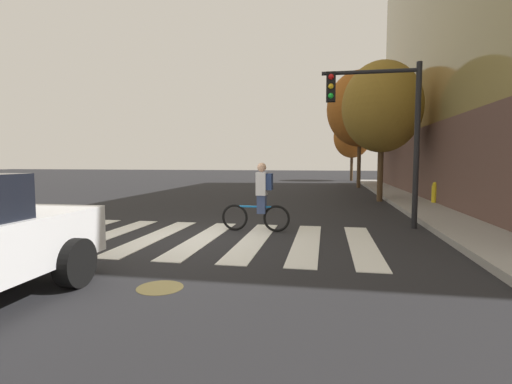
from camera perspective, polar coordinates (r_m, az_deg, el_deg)
name	(u,v)px	position (r m, az deg, el deg)	size (l,w,h in m)	color
ground_plane	(191,238)	(8.81, -9.55, -6.79)	(120.00, 120.00, 0.00)	black
crosswalk_stripes	(179,238)	(8.92, -11.40, -6.64)	(8.60, 4.10, 0.01)	silver
manhole_cover	(160,287)	(5.59, -14.06, -13.58)	(0.64, 0.64, 0.01)	#473D1E
cyclist	(260,197)	(9.41, 0.66, -0.80)	(1.71, 0.36, 1.69)	black
traffic_light_near	(383,117)	(10.51, 18.38, 10.56)	(2.47, 0.28, 4.20)	black
fire_hydrant	(435,193)	(16.09, 24.99, -0.07)	(0.33, 0.22, 0.78)	gold
street_tree_near	(382,107)	(17.34, 18.18, 11.88)	(3.32, 3.32, 5.90)	#4C3823
street_tree_mid	(360,109)	(25.73, 15.19, 11.83)	(4.17, 4.17, 7.42)	#4C3823
street_tree_far	(352,137)	(34.27, 14.07, 7.93)	(3.13, 3.13, 5.57)	#4C3823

